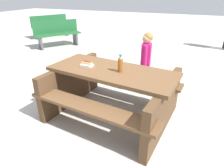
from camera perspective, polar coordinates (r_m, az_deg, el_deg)
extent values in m
plane|color=#B7B2A8|center=(3.12, 0.00, -8.72)|extent=(30.00, 30.00, 0.00)
cube|color=brown|center=(2.77, 0.00, 3.72)|extent=(1.88, 0.98, 0.05)
cube|color=brown|center=(2.49, -6.40, -6.85)|extent=(1.82, 0.50, 0.04)
cube|color=brown|center=(3.35, 4.72, 2.16)|extent=(1.82, 0.50, 0.04)
cube|color=#4D3520|center=(3.35, -11.71, 0.15)|extent=(0.27, 1.40, 0.70)
cube|color=#4D3520|center=(2.69, 14.72, -6.91)|extent=(0.27, 1.40, 0.70)
cylinder|color=brown|center=(2.66, 2.44, 5.46)|extent=(0.07, 0.07, 0.19)
cone|color=brown|center=(2.62, 2.49, 7.80)|extent=(0.06, 0.06, 0.04)
cylinder|color=blue|center=(2.61, 2.50, 8.40)|extent=(0.04, 0.04, 0.02)
cube|color=white|center=(2.91, -7.33, 5.45)|extent=(0.19, 0.12, 0.03)
cube|color=#D8B272|center=(2.90, -7.37, 6.07)|extent=(0.15, 0.07, 0.04)
cylinder|color=maroon|center=(2.90, -7.39, 6.40)|extent=(0.14, 0.04, 0.03)
ellipsoid|color=maroon|center=(2.89, -7.40, 6.62)|extent=(0.07, 0.03, 0.01)
cylinder|color=brown|center=(3.63, 9.20, 0.79)|extent=(0.08, 0.08, 0.51)
cylinder|color=brown|center=(3.73, 9.47, 1.49)|extent=(0.08, 0.08, 0.51)
cube|color=#D11E72|center=(3.51, 9.89, 8.13)|extent=(0.17, 0.18, 0.43)
cylinder|color=#D11E72|center=(3.41, 9.65, 7.96)|extent=(0.06, 0.06, 0.37)
cylinder|color=#D11E72|center=(3.61, 10.16, 8.94)|extent=(0.06, 0.06, 0.37)
sphere|color=tan|center=(3.44, 10.27, 12.90)|extent=(0.17, 0.17, 0.17)
sphere|color=olive|center=(3.43, 10.51, 13.22)|extent=(0.16, 0.16, 0.16)
cube|color=#1E592D|center=(6.99, -15.46, 13.83)|extent=(1.22, 1.44, 0.04)
cube|color=#1E592D|center=(7.12, -16.11, 15.77)|extent=(0.93, 1.23, 0.40)
cube|color=#4C4C51|center=(6.90, -20.07, 11.14)|extent=(0.32, 0.26, 0.41)
cube|color=#4C4C51|center=(7.22, -10.60, 12.82)|extent=(0.32, 0.26, 0.41)
cube|color=#1E592D|center=(8.60, -17.16, 15.72)|extent=(1.07, 1.51, 0.04)
cube|color=#1E592D|center=(8.74, -17.85, 17.24)|extent=(0.75, 1.34, 0.40)
cube|color=#4C4C51|center=(8.43, -20.77, 13.47)|extent=(0.34, 0.22, 0.41)
cube|color=#4C4C51|center=(8.88, -13.33, 14.96)|extent=(0.34, 0.22, 0.41)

